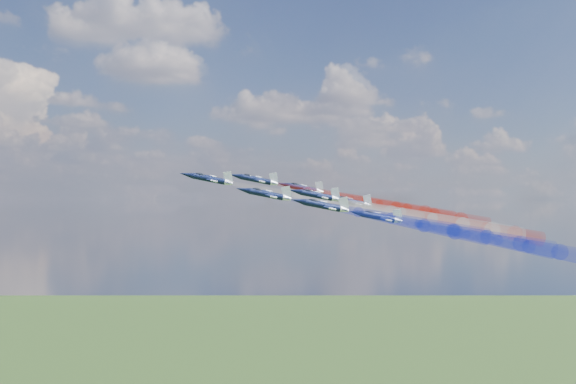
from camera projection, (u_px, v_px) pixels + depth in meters
name	position (u px, v px, depth m)	size (l,w,h in m)	color
jet_lead	(209.00, 179.00, 176.19)	(10.87, 13.59, 3.62)	black
trail_lead	(329.00, 202.00, 180.94)	(4.53, 50.03, 4.53)	white
jet_inner_left	(266.00, 194.00, 167.12)	(10.87, 13.59, 3.62)	black
trail_inner_left	(391.00, 218.00, 171.87)	(4.53, 50.03, 4.53)	#1928D6
jet_inner_right	(256.00, 180.00, 188.93)	(10.87, 13.59, 3.62)	black
trail_inner_right	(367.00, 201.00, 193.68)	(4.53, 50.03, 4.53)	red
jet_outer_left	(323.00, 206.00, 157.88)	(10.87, 13.59, 3.62)	black
trail_outer_left	(453.00, 231.00, 162.63)	(4.53, 50.03, 4.53)	#1928D6
jet_center_third	(317.00, 195.00, 178.48)	(10.87, 13.59, 3.62)	black
trail_center_third	(433.00, 218.00, 183.23)	(4.53, 50.03, 4.53)	white
jet_outer_right	(303.00, 188.00, 199.20)	(10.87, 13.59, 3.62)	black
trail_outer_right	(407.00, 209.00, 203.94)	(4.53, 50.03, 4.53)	red
jet_rear_left	(378.00, 217.00, 170.49)	(10.87, 13.59, 3.62)	black
trail_rear_left	(498.00, 240.00, 175.24)	(4.53, 50.03, 4.53)	#1928D6
jet_rear_right	(350.00, 202.00, 190.18)	(10.87, 13.59, 3.62)	black
trail_rear_right	(458.00, 223.00, 194.93)	(4.53, 50.03, 4.53)	red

